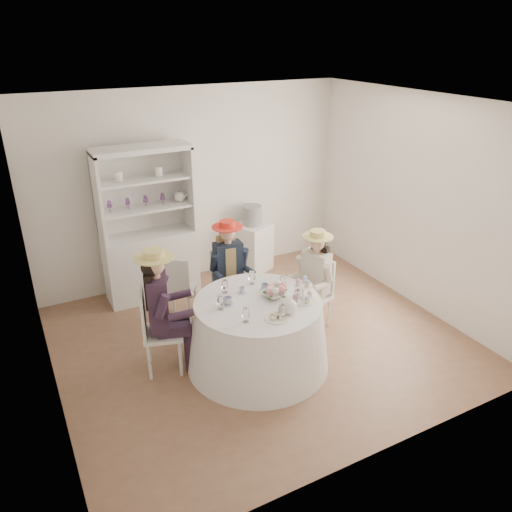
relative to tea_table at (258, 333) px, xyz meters
name	(u,v)px	position (x,y,z in m)	size (l,w,h in m)	color
ground	(260,340)	(0.23, 0.38, -0.38)	(4.50, 4.50, 0.00)	brown
ceiling	(261,104)	(0.23, 0.38, 2.32)	(4.50, 4.50, 0.00)	white
wall_back	(193,187)	(0.23, 2.38, 0.97)	(4.50, 4.50, 0.00)	silver
wall_front	(386,322)	(0.23, -1.62, 0.97)	(4.50, 4.50, 0.00)	silver
wall_left	(36,278)	(-2.02, 0.38, 0.97)	(4.50, 4.50, 0.00)	silver
wall_right	(417,203)	(2.48, 0.38, 0.97)	(4.50, 4.50, 0.00)	silver
tea_table	(258,333)	(0.00, 0.00, 0.00)	(1.54, 1.54, 0.77)	white
hutch	(150,245)	(-0.54, 2.07, 0.35)	(1.31, 0.69, 2.05)	silver
side_table	(252,247)	(1.03, 2.13, -0.02)	(0.47, 0.47, 0.73)	silver
hatbox	(252,215)	(1.03, 2.13, 0.49)	(0.29, 0.29, 0.29)	black
guest_left	(161,304)	(-0.92, 0.38, 0.41)	(0.57, 0.53, 1.40)	silver
guest_mid	(229,265)	(0.13, 0.99, 0.36)	(0.48, 0.50, 1.31)	silver
guest_right	(315,275)	(0.94, 0.34, 0.33)	(0.53, 0.48, 1.27)	silver
spare_chair	(178,287)	(-0.45, 1.23, 0.09)	(0.51, 0.51, 0.89)	silver
teacup_a	(228,301)	(-0.30, 0.09, 0.43)	(0.10, 0.10, 0.08)	white
teacup_b	(242,290)	(-0.06, 0.25, 0.42)	(0.06, 0.06, 0.06)	white
teacup_c	(265,287)	(0.18, 0.19, 0.42)	(0.09, 0.09, 0.07)	white
flower_bowl	(274,295)	(0.19, 0.00, 0.42)	(0.24, 0.24, 0.06)	white
flower_arrangement	(275,289)	(0.20, 0.00, 0.48)	(0.20, 0.20, 0.08)	pink
table_teapot	(289,306)	(0.17, -0.34, 0.46)	(0.23, 0.16, 0.17)	white
sandwich_plate	(277,317)	(0.01, -0.38, 0.40)	(0.24, 0.24, 0.05)	white
cupcake_stand	(303,292)	(0.43, -0.19, 0.48)	(0.27, 0.27, 0.25)	white
stemware_set	(258,295)	(0.00, 0.00, 0.46)	(0.87, 0.87, 0.15)	white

